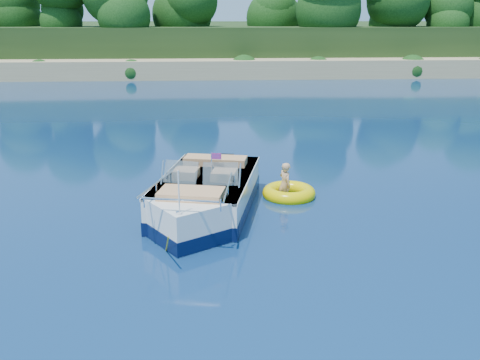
# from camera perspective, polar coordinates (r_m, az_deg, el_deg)

# --- Properties ---
(ground) EXTENTS (160.00, 160.00, 0.00)m
(ground) POSITION_cam_1_polar(r_m,az_deg,el_deg) (10.61, 8.50, -10.87)
(ground) COLOR #0A1D46
(ground) RESTS_ON ground
(shoreline) EXTENTS (170.00, 59.00, 6.00)m
(shoreline) POSITION_cam_1_polar(r_m,az_deg,el_deg) (73.05, -2.02, 13.99)
(shoreline) COLOR tan
(shoreline) RESTS_ON ground
(treeline) EXTENTS (150.00, 7.12, 8.19)m
(treeline) POSITION_cam_1_polar(r_m,az_deg,el_deg) (50.20, -1.22, 17.80)
(treeline) COLOR black
(treeline) RESTS_ON ground
(motorboat) EXTENTS (3.12, 6.30, 2.12)m
(motorboat) POSITION_cam_1_polar(r_m,az_deg,el_deg) (13.83, -3.84, -2.05)
(motorboat) COLOR white
(motorboat) RESTS_ON ground
(tow_tube) EXTENTS (1.63, 1.63, 0.40)m
(tow_tube) POSITION_cam_1_polar(r_m,az_deg,el_deg) (15.31, 5.24, -1.39)
(tow_tube) COLOR #F6DB01
(tow_tube) RESTS_ON ground
(boy) EXTENTS (0.59, 0.78, 1.41)m
(boy) POSITION_cam_1_polar(r_m,az_deg,el_deg) (15.32, 4.71, -1.77)
(boy) COLOR tan
(boy) RESTS_ON ground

